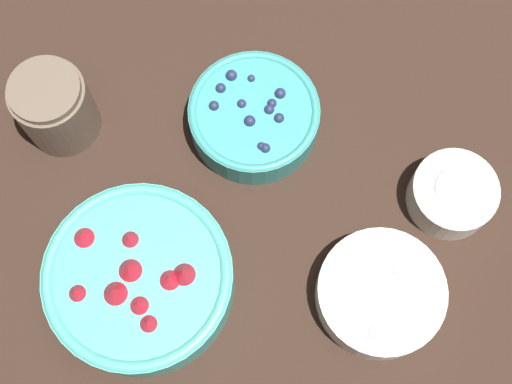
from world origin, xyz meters
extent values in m
plane|color=black|center=(0.00, 0.00, 0.00)|extent=(4.00, 4.00, 0.00)
cylinder|color=#47AD9E|center=(0.01, 0.18, 0.03)|extent=(0.23, 0.23, 0.06)
torus|color=#47AD9E|center=(0.01, 0.18, 0.06)|extent=(0.23, 0.23, 0.02)
cylinder|color=#B21928|center=(0.01, 0.18, 0.05)|extent=(0.18, 0.18, 0.02)
cone|color=#B21928|center=(0.00, 0.21, 0.07)|extent=(0.04, 0.04, 0.03)
cone|color=#B21928|center=(0.05, 0.16, 0.07)|extent=(0.03, 0.03, 0.02)
cone|color=#B21928|center=(-0.02, 0.15, 0.07)|extent=(0.04, 0.04, 0.02)
cone|color=#B21928|center=(0.01, 0.18, 0.07)|extent=(0.05, 0.05, 0.03)
cone|color=#B21928|center=(0.02, 0.25, 0.07)|extent=(0.03, 0.03, 0.02)
cone|color=#B21928|center=(-0.03, 0.19, 0.07)|extent=(0.03, 0.03, 0.02)
cone|color=#B21928|center=(-0.02, 0.13, 0.07)|extent=(0.04, 0.04, 0.03)
cone|color=#B21928|center=(0.08, 0.21, 0.07)|extent=(0.04, 0.04, 0.02)
cone|color=#B21928|center=(-0.05, 0.19, 0.07)|extent=(0.03, 0.03, 0.02)
cylinder|color=teal|center=(0.12, -0.06, 0.02)|extent=(0.17, 0.17, 0.05)
torus|color=teal|center=(0.12, -0.06, 0.05)|extent=(0.17, 0.17, 0.01)
cylinder|color=#23284C|center=(0.12, -0.06, 0.04)|extent=(0.14, 0.14, 0.01)
sphere|color=#23284C|center=(0.12, -0.10, 0.05)|extent=(0.01, 0.01, 0.01)
sphere|color=#23284C|center=(0.17, -0.04, 0.05)|extent=(0.01, 0.01, 0.01)
sphere|color=#23284C|center=(0.09, -0.08, 0.05)|extent=(0.01, 0.01, 0.01)
sphere|color=#23284C|center=(0.13, -0.05, 0.05)|extent=(0.01, 0.01, 0.01)
sphere|color=#23284C|center=(0.06, -0.04, 0.05)|extent=(0.01, 0.01, 0.01)
sphere|color=#23284C|center=(0.16, -0.08, 0.05)|extent=(0.01, 0.01, 0.01)
sphere|color=#23284C|center=(0.11, -0.04, 0.05)|extent=(0.01, 0.01, 0.01)
sphere|color=#23284C|center=(0.11, -0.08, 0.05)|extent=(0.01, 0.01, 0.01)
sphere|color=#23284C|center=(0.17, -0.06, 0.05)|extent=(0.02, 0.02, 0.02)
sphere|color=#23284C|center=(0.11, -0.07, 0.05)|extent=(0.01, 0.01, 0.01)
sphere|color=#23284C|center=(0.07, -0.04, 0.05)|extent=(0.01, 0.01, 0.01)
sphere|color=#23284C|center=(0.15, -0.02, 0.05)|extent=(0.01, 0.01, 0.01)
cylinder|color=white|center=(-0.16, -0.06, 0.02)|extent=(0.16, 0.16, 0.05)
torus|color=white|center=(-0.16, -0.06, 0.04)|extent=(0.16, 0.16, 0.01)
cylinder|color=beige|center=(-0.16, -0.06, 0.04)|extent=(0.13, 0.13, 0.01)
cylinder|color=beige|center=(-0.21, -0.03, 0.05)|extent=(0.03, 0.03, 0.01)
cylinder|color=beige|center=(-0.12, -0.09, 0.04)|extent=(0.03, 0.03, 0.00)
cylinder|color=beige|center=(-0.17, -0.02, 0.04)|extent=(0.03, 0.03, 0.00)
cylinder|color=beige|center=(-0.20, -0.04, 0.04)|extent=(0.02, 0.02, 0.00)
cylinder|color=beige|center=(-0.16, -0.10, 0.04)|extent=(0.03, 0.03, 0.01)
cylinder|color=beige|center=(-0.14, -0.11, 0.04)|extent=(0.03, 0.03, 0.01)
cylinder|color=beige|center=(-0.13, -0.04, 0.04)|extent=(0.03, 0.03, 0.00)
cylinder|color=silver|center=(-0.11, -0.21, 0.02)|extent=(0.11, 0.11, 0.05)
torus|color=silver|center=(-0.11, -0.21, 0.05)|extent=(0.11, 0.11, 0.01)
cylinder|color=silver|center=(-0.11, -0.21, 0.04)|extent=(0.09, 0.09, 0.01)
ellipsoid|color=silver|center=(-0.11, -0.21, 0.05)|extent=(0.06, 0.06, 0.03)
cylinder|color=brown|center=(0.26, 0.16, 0.05)|extent=(0.10, 0.10, 0.10)
cylinder|color=#512D1E|center=(0.26, 0.16, 0.04)|extent=(0.08, 0.08, 0.07)
cylinder|color=brown|center=(0.26, 0.16, 0.10)|extent=(0.09, 0.09, 0.01)
camera|label=1|loc=(-0.21, 0.15, 0.89)|focal=50.00mm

